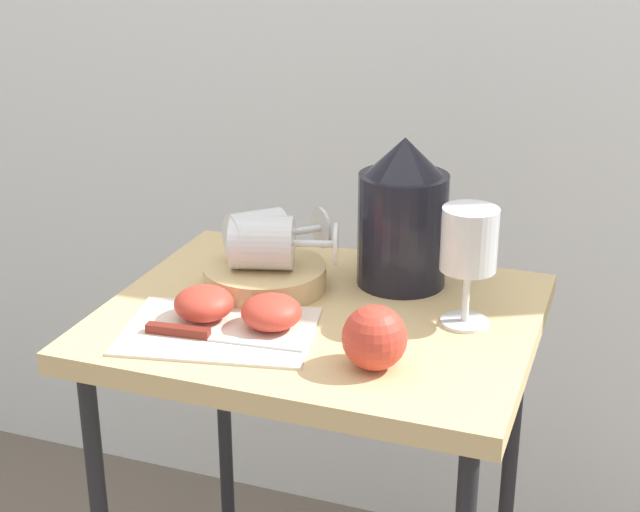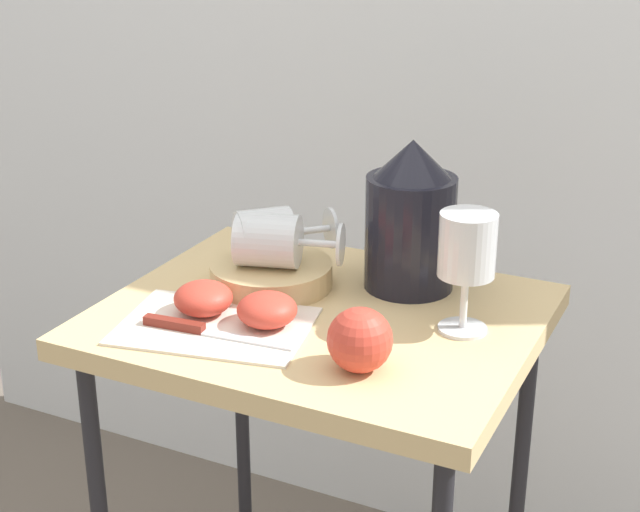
# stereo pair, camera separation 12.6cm
# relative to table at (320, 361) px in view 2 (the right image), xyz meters

# --- Properties ---
(curtain_drape) EXTENTS (2.40, 0.03, 2.12)m
(curtain_drape) POSITION_rel_table_xyz_m (0.00, 0.58, 0.40)
(curtain_drape) COLOR white
(curtain_drape) RESTS_ON ground_plane
(table) EXTENTS (0.58, 0.47, 0.74)m
(table) POSITION_rel_table_xyz_m (0.00, 0.00, 0.00)
(table) COLOR tan
(table) RESTS_ON ground_plane
(linen_napkin) EXTENTS (0.27, 0.22, 0.00)m
(linen_napkin) POSITION_rel_table_xyz_m (-0.10, -0.11, 0.08)
(linen_napkin) COLOR silver
(linen_napkin) RESTS_ON table
(basket_tray) EXTENTS (0.18, 0.18, 0.03)m
(basket_tray) POSITION_rel_table_xyz_m (-0.10, 0.05, 0.09)
(basket_tray) COLOR tan
(basket_tray) RESTS_ON table
(pitcher) EXTENTS (0.18, 0.13, 0.22)m
(pitcher) POSITION_rel_table_xyz_m (0.08, 0.13, 0.16)
(pitcher) COLOR black
(pitcher) RESTS_ON table
(wine_glass_upright) EXTENTS (0.07, 0.07, 0.16)m
(wine_glass_upright) POSITION_rel_table_xyz_m (0.19, 0.03, 0.19)
(wine_glass_upright) COLOR silver
(wine_glass_upright) RESTS_ON table
(wine_glass_tipped_near) EXTENTS (0.17, 0.11, 0.08)m
(wine_glass_tipped_near) POSITION_rel_table_xyz_m (-0.09, 0.04, 0.15)
(wine_glass_tipped_near) COLOR silver
(wine_glass_tipped_near) RESTS_ON basket_tray
(wine_glass_tipped_far) EXTENTS (0.15, 0.15, 0.08)m
(wine_glass_tipped_far) POSITION_rel_table_xyz_m (-0.11, 0.05, 0.15)
(wine_glass_tipped_far) COLOR silver
(wine_glass_tipped_far) RESTS_ON basket_tray
(apple_half_left) EXTENTS (0.08, 0.08, 0.04)m
(apple_half_left) POSITION_rel_table_xyz_m (-0.13, -0.08, 0.10)
(apple_half_left) COLOR #CC3D2D
(apple_half_left) RESTS_ON linen_napkin
(apple_half_right) EXTENTS (0.08, 0.08, 0.04)m
(apple_half_right) POSITION_rel_table_xyz_m (-0.04, -0.08, 0.10)
(apple_half_right) COLOR #CC3D2D
(apple_half_right) RESTS_ON linen_napkin
(apple_whole) EXTENTS (0.08, 0.08, 0.08)m
(apple_whole) POSITION_rel_table_xyz_m (0.12, -0.13, 0.12)
(apple_whole) COLOR #CC3D2D
(apple_whole) RESTS_ON table
(knife) EXTENTS (0.21, 0.03, 0.01)m
(knife) POSITION_rel_table_xyz_m (-0.11, -0.14, 0.09)
(knife) COLOR silver
(knife) RESTS_ON linen_napkin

